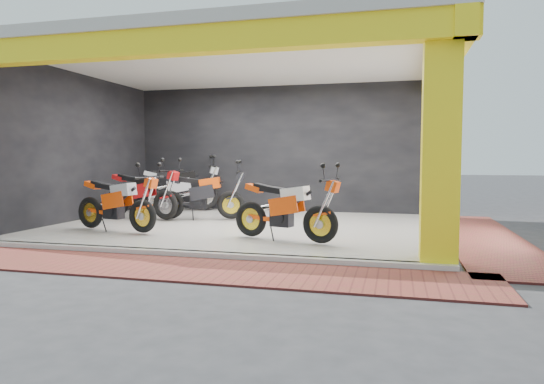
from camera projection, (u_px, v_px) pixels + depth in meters
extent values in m
plane|color=#2D2D30|center=(210.00, 246.00, 8.51)|extent=(80.00, 80.00, 0.00)
cube|color=white|center=(244.00, 227.00, 10.44)|extent=(8.00, 6.00, 0.10)
cube|color=beige|center=(243.00, 60.00, 10.19)|extent=(8.40, 6.40, 0.20)
cube|color=black|center=(278.00, 150.00, 13.32)|extent=(8.20, 0.20, 3.50)
cube|color=black|center=(77.00, 149.00, 11.34)|extent=(0.20, 6.20, 3.50)
cube|color=yellow|center=(440.00, 143.00, 6.74)|extent=(0.50, 0.50, 3.50)
cube|color=yellow|center=(183.00, 41.00, 7.32)|extent=(8.40, 0.30, 0.40)
cube|color=yellow|center=(444.00, 66.00, 9.22)|extent=(0.30, 6.40, 0.40)
cube|color=white|center=(185.00, 254.00, 7.52)|extent=(8.00, 0.20, 0.10)
cube|color=maroon|center=(162.00, 267.00, 6.77)|extent=(9.00, 1.40, 0.03)
cube|color=maroon|center=(483.00, 238.00, 9.25)|extent=(1.40, 7.00, 0.03)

